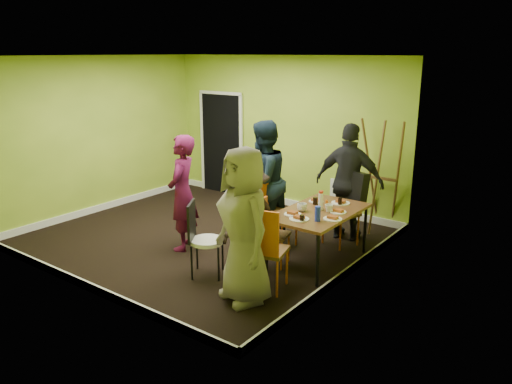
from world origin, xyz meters
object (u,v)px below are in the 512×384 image
(chair_back_end, at_px, (351,193))
(person_front_end, at_px, (244,226))
(chair_front_end, at_px, (265,245))
(orange_bottle, at_px, (327,203))
(person_standing, at_px, (182,193))
(chair_left_far, at_px, (274,206))
(dining_table, at_px, (319,214))
(chair_left_near, at_px, (269,228))
(blue_bottle, at_px, (318,214))
(chair_bentwood, at_px, (201,235))
(person_left_far, at_px, (263,181))
(easel, at_px, (382,176))
(thermos, at_px, (321,201))
(person_left_near, at_px, (249,216))
(person_back_end, at_px, (349,182))

(chair_back_end, relative_size, person_front_end, 0.60)
(chair_front_end, relative_size, orange_bottle, 12.42)
(person_standing, bearing_deg, chair_left_far, 106.82)
(dining_table, distance_m, orange_bottle, 0.27)
(chair_left_near, distance_m, blue_bottle, 0.79)
(chair_back_end, relative_size, chair_bentwood, 1.12)
(chair_left_near, xyz_separation_m, person_left_far, (-0.63, 0.72, 0.42))
(easel, distance_m, thermos, 1.73)
(thermos, bearing_deg, blue_bottle, -65.06)
(dining_table, height_order, orange_bottle, orange_bottle)
(person_standing, distance_m, person_left_near, 1.20)
(chair_front_end, distance_m, chair_bentwood, 0.95)
(thermos, height_order, person_back_end, person_back_end)
(orange_bottle, height_order, person_front_end, person_front_end)
(chair_bentwood, xyz_separation_m, easel, (1.16, 3.06, 0.36))
(person_standing, bearing_deg, blue_bottle, 75.16)
(thermos, bearing_deg, person_back_end, 94.28)
(chair_back_end, height_order, person_left_near, person_left_near)
(thermos, bearing_deg, person_standing, -156.57)
(thermos, bearing_deg, chair_front_end, -92.67)
(easel, bearing_deg, chair_back_end, -98.99)
(chair_left_far, distance_m, chair_front_end, 1.55)
(orange_bottle, relative_size, person_left_near, 0.06)
(dining_table, bearing_deg, person_back_end, 94.37)
(chair_left_far, bearing_deg, person_front_end, 24.15)
(thermos, relative_size, person_standing, 0.14)
(chair_left_far, xyz_separation_m, person_front_end, (0.71, -1.64, 0.31))
(orange_bottle, height_order, person_left_far, person_left_far)
(person_back_end, bearing_deg, chair_front_end, 81.86)
(dining_table, relative_size, chair_left_far, 1.37)
(person_front_end, bearing_deg, chair_front_end, 98.81)
(person_left_near, bearing_deg, person_standing, -83.29)
(easel, xyz_separation_m, person_back_end, (-0.23, -0.70, 0.00))
(thermos, relative_size, orange_bottle, 2.75)
(chair_left_far, distance_m, chair_bentwood, 1.45)
(easel, relative_size, person_front_end, 0.99)
(chair_back_end, bearing_deg, person_front_end, 104.49)
(chair_front_end, xyz_separation_m, blue_bottle, (0.26, 0.79, 0.24))
(easel, bearing_deg, orange_bottle, -96.26)
(chair_back_end, bearing_deg, chair_bentwood, 83.52)
(chair_front_end, bearing_deg, person_left_near, 126.44)
(chair_left_near, relative_size, chair_front_end, 0.85)
(orange_bottle, bearing_deg, chair_bentwood, -122.67)
(easel, xyz_separation_m, person_left_far, (-1.29, -1.51, 0.03))
(dining_table, distance_m, thermos, 0.18)
(chair_bentwood, distance_m, person_back_end, 2.56)
(person_front_end, bearing_deg, easel, 107.92)
(person_standing, distance_m, person_front_end, 1.88)
(person_left_near, xyz_separation_m, person_front_end, (0.53, -0.79, 0.20))
(chair_left_near, distance_m, easel, 2.37)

